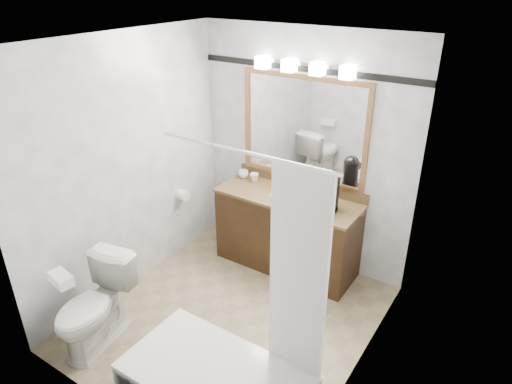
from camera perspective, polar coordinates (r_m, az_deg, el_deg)
room at (r=3.77m, az=-3.41°, el=-0.90°), size 2.42×2.62×2.52m
vanity at (r=4.91m, az=3.91°, el=-4.81°), size 1.53×0.58×0.97m
mirror at (r=4.68m, az=5.92°, el=7.81°), size 1.40×0.04×1.10m
vanity_light_bar at (r=4.48m, az=5.96°, el=15.34°), size 1.02×0.14×0.12m
accent_stripe at (r=4.54m, az=6.34°, el=15.05°), size 2.40×0.01×0.06m
tp_roll at (r=5.13m, az=-9.13°, el=-0.40°), size 0.11×0.12×0.12m
toilet at (r=4.21m, az=-19.64°, el=-13.36°), size 0.56×0.82×0.77m
tissue_box at (r=3.86m, az=-23.21°, el=-9.95°), size 0.23×0.15×0.09m
coffee_maker at (r=4.46m, az=9.33°, el=0.31°), size 0.20×0.25×0.38m
cup_left at (r=5.12m, az=-1.58°, el=2.26°), size 0.14×0.14×0.09m
cup_right at (r=5.03m, az=-0.21°, el=1.85°), size 0.11×0.11×0.09m
soap_bottle_a at (r=4.87m, az=4.96°, el=0.96°), size 0.05×0.05×0.10m
soap_bottle_b at (r=4.78m, az=5.33°, el=0.34°), size 0.07×0.07×0.08m
soap_bar at (r=4.80m, az=4.69°, el=0.11°), size 0.08×0.07×0.02m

